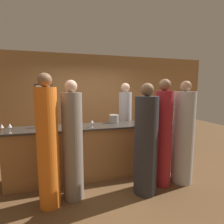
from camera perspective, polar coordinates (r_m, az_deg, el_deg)
ground_plane at (r=3.90m, az=-4.58°, el=-19.74°), size 14.00×14.00×0.00m
back_wall at (r=5.33m, az=-8.64°, el=3.23°), size 8.00×0.08×2.80m
bar_counter at (r=3.69m, az=-4.67°, el=-12.40°), size 3.44×0.63×1.06m
bartender at (r=4.43m, az=4.26°, el=-3.91°), size 0.32×0.32×1.93m
guest_0 at (r=3.60m, az=22.22°, el=-7.36°), size 0.39×0.39×1.93m
guest_1 at (r=3.04m, az=10.99°, el=-10.11°), size 0.39×0.39×1.88m
guest_2 at (r=2.91m, az=-12.72°, el=-10.31°), size 0.32×0.32×1.92m
guest_3 at (r=2.80m, az=-20.21°, el=-10.32°), size 0.31×0.31×2.01m
guest_4 at (r=3.35m, az=16.31°, el=-7.59°), size 0.30×0.30×1.96m
wine_bottle_0 at (r=3.61m, az=-22.56°, el=-3.07°), size 0.08×0.08×0.28m
ice_bucket at (r=3.82m, az=0.63°, el=-2.22°), size 0.21×0.21×0.17m
wine_glass_0 at (r=3.51m, az=8.44°, el=-2.60°), size 0.08×0.08×0.16m
wine_glass_1 at (r=3.34m, az=-30.41°, el=-3.89°), size 0.07×0.07×0.17m
wine_glass_2 at (r=4.07m, az=16.01°, el=-1.23°), size 0.07×0.07×0.17m
wine_glass_3 at (r=3.36m, az=-32.34°, el=-3.99°), size 0.06×0.06×0.17m
wine_glass_4 at (r=3.35m, az=-6.56°, el=-3.13°), size 0.06×0.06×0.15m
wine_glass_5 at (r=3.70m, az=9.77°, el=-2.12°), size 0.07×0.07×0.15m
wine_glass_6 at (r=3.23m, az=-20.96°, el=-3.71°), size 0.08×0.08×0.16m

